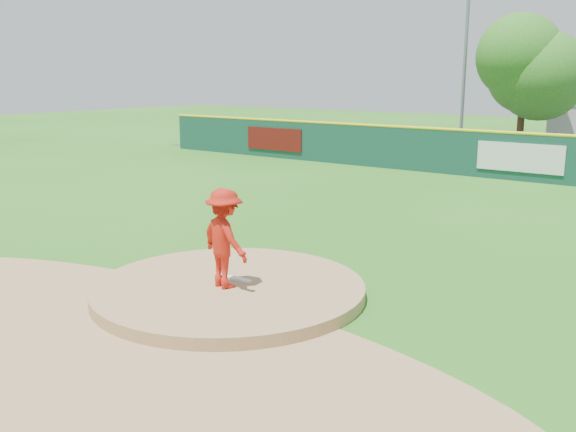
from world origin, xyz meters
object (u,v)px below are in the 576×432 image
Objects in this scene: pitcher at (225,238)px; light_pole_left at (466,44)px; deciduous_tree at (525,71)px; playground_slide at (345,137)px.

light_pole_left is (-6.06, 27.17, 4.81)m from pitcher.
deciduous_tree is at bearing -71.01° from pitcher.
light_pole_left is at bearing -63.12° from pitcher.
deciduous_tree is 4.72m from light_pole_left.
light_pole_left reaches higher than deciduous_tree.
playground_slide is 0.24× the size of light_pole_left.
pitcher is at bearing -77.42° from light_pole_left.
deciduous_tree is at bearing 9.84° from playground_slide.
pitcher reaches higher than playground_slide.
pitcher is 0.27× the size of deciduous_tree.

